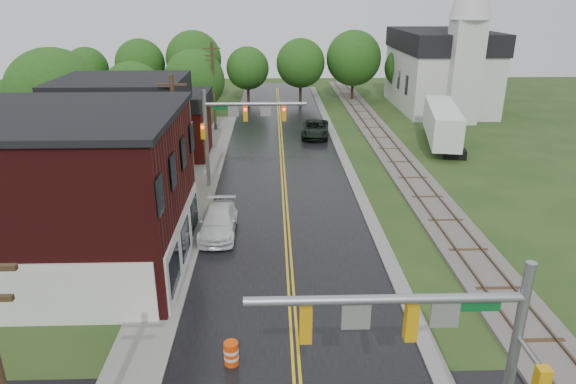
{
  "coord_description": "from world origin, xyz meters",
  "views": [
    {
      "loc": [
        -0.82,
        -9.07,
        13.43
      ],
      "look_at": [
        -0.02,
        16.65,
        3.5
      ],
      "focal_mm": 32.0,
      "sensor_mm": 36.0,
      "label": 1
    }
  ],
  "objects_px": {
    "brick_building": "(38,195)",
    "utility_pole_c": "(213,86)",
    "traffic_signal_far": "(235,121)",
    "utility_pole_b": "(177,144)",
    "church": "(444,62)",
    "construction_barrel": "(231,353)",
    "pickup_white": "(219,222)",
    "tree_left_b": "(57,99)",
    "tree_left_c": "(134,95)",
    "tree_left_e": "(196,82)",
    "suv_dark": "(315,129)",
    "semi_trailer": "(442,122)",
    "traffic_signal_near": "(438,339)"
  },
  "relations": [
    {
      "from": "tree_left_b",
      "to": "tree_left_c",
      "type": "xyz_separation_m",
      "value": [
        4.0,
        8.0,
        -1.21
      ]
    },
    {
      "from": "utility_pole_b",
      "to": "pickup_white",
      "type": "xyz_separation_m",
      "value": [
        2.7,
        -3.07,
        -3.97
      ]
    },
    {
      "from": "tree_left_c",
      "to": "suv_dark",
      "type": "xyz_separation_m",
      "value": [
        17.35,
        1.32,
        -3.72
      ]
    },
    {
      "from": "construction_barrel",
      "to": "tree_left_c",
      "type": "bearing_deg",
      "value": 109.13
    },
    {
      "from": "tree_left_c",
      "to": "semi_trailer",
      "type": "height_order",
      "value": "tree_left_c"
    },
    {
      "from": "pickup_white",
      "to": "semi_trailer",
      "type": "distance_m",
      "value": 26.9
    },
    {
      "from": "utility_pole_b",
      "to": "tree_left_e",
      "type": "distance_m",
      "value": 23.99
    },
    {
      "from": "tree_left_c",
      "to": "pickup_white",
      "type": "relative_size",
      "value": 1.48
    },
    {
      "from": "traffic_signal_far",
      "to": "tree_left_e",
      "type": "xyz_separation_m",
      "value": [
        -5.38,
        18.9,
        -0.16
      ]
    },
    {
      "from": "traffic_signal_near",
      "to": "church",
      "type": "bearing_deg",
      "value": 72.28
    },
    {
      "from": "tree_left_e",
      "to": "semi_trailer",
      "type": "bearing_deg",
      "value": -18.89
    },
    {
      "from": "utility_pole_b",
      "to": "pickup_white",
      "type": "height_order",
      "value": "utility_pole_b"
    },
    {
      "from": "traffic_signal_far",
      "to": "utility_pole_b",
      "type": "bearing_deg",
      "value": -123.68
    },
    {
      "from": "church",
      "to": "tree_left_b",
      "type": "distance_m",
      "value": 43.7
    },
    {
      "from": "pickup_white",
      "to": "semi_trailer",
      "type": "bearing_deg",
      "value": 44.13
    },
    {
      "from": "church",
      "to": "utility_pole_c",
      "type": "height_order",
      "value": "church"
    },
    {
      "from": "brick_building",
      "to": "utility_pole_c",
      "type": "height_order",
      "value": "utility_pole_c"
    },
    {
      "from": "tree_left_b",
      "to": "construction_barrel",
      "type": "relative_size",
      "value": 9.69
    },
    {
      "from": "church",
      "to": "construction_barrel",
      "type": "distance_m",
      "value": 51.98
    },
    {
      "from": "tree_left_e",
      "to": "pickup_white",
      "type": "xyz_separation_m",
      "value": [
        4.75,
        -26.97,
        -4.06
      ]
    },
    {
      "from": "utility_pole_c",
      "to": "semi_trailer",
      "type": "relative_size",
      "value": 0.77
    },
    {
      "from": "pickup_white",
      "to": "semi_trailer",
      "type": "height_order",
      "value": "semi_trailer"
    },
    {
      "from": "traffic_signal_far",
      "to": "pickup_white",
      "type": "bearing_deg",
      "value": -94.45
    },
    {
      "from": "brick_building",
      "to": "church",
      "type": "height_order",
      "value": "church"
    },
    {
      "from": "utility_pole_b",
      "to": "semi_trailer",
      "type": "height_order",
      "value": "utility_pole_b"
    },
    {
      "from": "traffic_signal_far",
      "to": "construction_barrel",
      "type": "height_order",
      "value": "traffic_signal_far"
    },
    {
      "from": "church",
      "to": "tree_left_c",
      "type": "distance_m",
      "value": 36.59
    },
    {
      "from": "tree_left_c",
      "to": "suv_dark",
      "type": "relative_size",
      "value": 1.35
    },
    {
      "from": "traffic_signal_near",
      "to": "suv_dark",
      "type": "height_order",
      "value": "traffic_signal_near"
    },
    {
      "from": "tree_left_e",
      "to": "construction_barrel",
      "type": "xyz_separation_m",
      "value": [
        6.35,
        -38.71,
        -4.31
      ]
    },
    {
      "from": "church",
      "to": "pickup_white",
      "type": "height_order",
      "value": "church"
    },
    {
      "from": "utility_pole_b",
      "to": "utility_pole_c",
      "type": "xyz_separation_m",
      "value": [
        0.0,
        22.0,
        0.0
      ]
    },
    {
      "from": "utility_pole_b",
      "to": "tree_left_e",
      "type": "relative_size",
      "value": 1.1
    },
    {
      "from": "tree_left_b",
      "to": "tree_left_c",
      "type": "height_order",
      "value": "tree_left_b"
    },
    {
      "from": "tree_left_b",
      "to": "semi_trailer",
      "type": "bearing_deg",
      "value": 9.97
    },
    {
      "from": "brick_building",
      "to": "suv_dark",
      "type": "distance_m",
      "value": 30.89
    },
    {
      "from": "brick_building",
      "to": "utility_pole_b",
      "type": "height_order",
      "value": "utility_pole_b"
    },
    {
      "from": "traffic_signal_near",
      "to": "pickup_white",
      "type": "xyz_separation_m",
      "value": [
        -7.57,
        16.93,
        -4.22
      ]
    },
    {
      "from": "tree_left_b",
      "to": "church",
      "type": "bearing_deg",
      "value": 29.99
    },
    {
      "from": "brick_building",
      "to": "pickup_white",
      "type": "xyz_separation_m",
      "value": [
        8.39,
        3.93,
        -3.4
      ]
    },
    {
      "from": "utility_pole_b",
      "to": "utility_pole_c",
      "type": "bearing_deg",
      "value": 90.0
    },
    {
      "from": "traffic_signal_far",
      "to": "pickup_white",
      "type": "height_order",
      "value": "traffic_signal_far"
    },
    {
      "from": "brick_building",
      "to": "construction_barrel",
      "type": "height_order",
      "value": "brick_building"
    },
    {
      "from": "church",
      "to": "utility_pole_b",
      "type": "relative_size",
      "value": 2.22
    },
    {
      "from": "utility_pole_c",
      "to": "construction_barrel",
      "type": "height_order",
      "value": "utility_pole_c"
    },
    {
      "from": "semi_trailer",
      "to": "pickup_white",
      "type": "bearing_deg",
      "value": -135.68
    },
    {
      "from": "church",
      "to": "utility_pole_b",
      "type": "distance_m",
      "value": 41.55
    },
    {
      "from": "utility_pole_b",
      "to": "tree_left_e",
      "type": "height_order",
      "value": "utility_pole_b"
    },
    {
      "from": "traffic_signal_near",
      "to": "tree_left_b",
      "type": "height_order",
      "value": "tree_left_b"
    },
    {
      "from": "brick_building",
      "to": "pickup_white",
      "type": "height_order",
      "value": "brick_building"
    }
  ]
}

